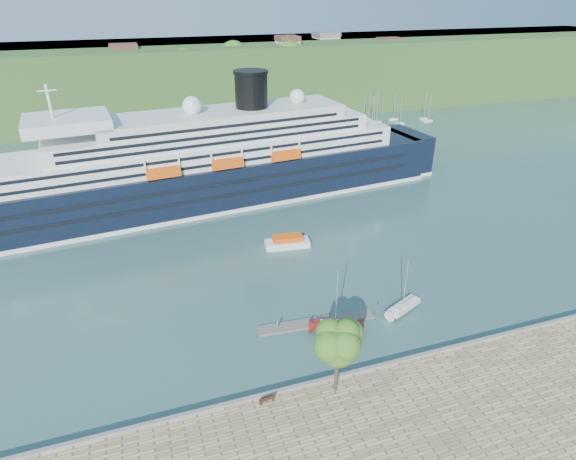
# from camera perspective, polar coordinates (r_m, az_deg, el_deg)

# --- Properties ---
(ground) EXTENTS (400.00, 400.00, 0.00)m
(ground) POSITION_cam_1_polar(r_m,az_deg,el_deg) (60.90, 8.82, -16.70)
(ground) COLOR #2E514B
(ground) RESTS_ON ground
(far_hillside) EXTENTS (400.00, 50.00, 24.00)m
(far_hillside) POSITION_cam_1_polar(r_m,az_deg,el_deg) (187.11, -12.10, 17.16)
(far_hillside) COLOR #335522
(far_hillside) RESTS_ON ground
(quay_coping) EXTENTS (220.00, 0.50, 0.30)m
(quay_coping) POSITION_cam_1_polar(r_m,az_deg,el_deg) (59.99, 8.99, -16.02)
(quay_coping) COLOR slate
(quay_coping) RESTS_ON promenade
(cruise_ship) EXTENTS (120.55, 29.69, 26.81)m
(cruise_ship) POSITION_cam_1_polar(r_m,az_deg,el_deg) (101.48, -10.94, 10.20)
(cruise_ship) COLOR black
(cruise_ship) RESTS_ON ground
(park_bench) EXTENTS (1.81, 0.91, 1.11)m
(park_bench) POSITION_cam_1_polar(r_m,az_deg,el_deg) (55.59, -2.57, -19.34)
(park_bench) COLOR #452313
(park_bench) RESTS_ON promenade
(promenade_tree) EXTENTS (6.15, 6.15, 10.19)m
(promenade_tree) POSITION_cam_1_polar(r_m,az_deg,el_deg) (54.06, 5.87, -14.44)
(promenade_tree) COLOR #2B5B18
(promenade_tree) RESTS_ON promenade
(floating_pontoon) EXTENTS (16.62, 3.27, 0.37)m
(floating_pontoon) POSITION_cam_1_polar(r_m,az_deg,el_deg) (67.89, 3.38, -10.85)
(floating_pontoon) COLOR slate
(floating_pontoon) RESTS_ON ground
(sailboat_red) EXTENTS (7.39, 4.29, 9.22)m
(sailboat_red) POSITION_cam_1_polar(r_m,az_deg,el_deg) (64.02, 6.19, -8.68)
(sailboat_red) COLOR maroon
(sailboat_red) RESTS_ON ground
(sailboat_white_far) EXTENTS (6.49, 4.18, 8.17)m
(sailboat_white_far) POSITION_cam_1_polar(r_m,az_deg,el_deg) (69.84, 13.90, -6.59)
(sailboat_white_far) COLOR silver
(sailboat_white_far) RESTS_ON ground
(tender_launch) EXTENTS (8.30, 3.86, 2.21)m
(tender_launch) POSITION_cam_1_polar(r_m,az_deg,el_deg) (85.81, -0.09, -1.35)
(tender_launch) COLOR #ED520D
(tender_launch) RESTS_ON ground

